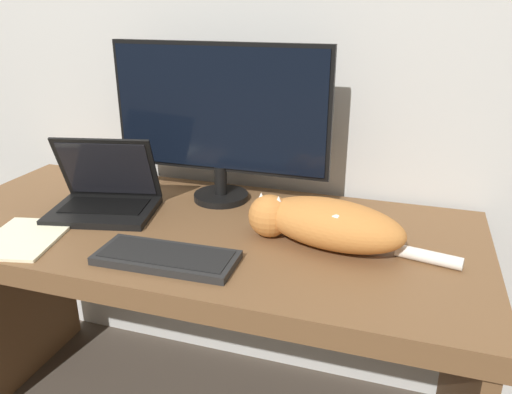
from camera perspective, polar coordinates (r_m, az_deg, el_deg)
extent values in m
cube|color=silver|center=(1.70, -1.51, 19.79)|extent=(6.40, 0.06, 2.60)
cube|color=brown|center=(1.45, -6.69, -4.30)|extent=(1.59, 0.71, 0.06)
cube|color=brown|center=(2.03, -26.45, -10.62)|extent=(0.04, 0.65, 0.69)
cylinder|color=black|center=(1.62, -4.01, 0.07)|extent=(0.18, 0.18, 0.02)
cylinder|color=black|center=(1.60, -4.06, 1.91)|extent=(0.04, 0.04, 0.09)
cube|color=black|center=(1.54, -4.20, 10.03)|extent=(0.69, 0.02, 0.39)
cube|color=black|center=(1.53, -4.35, 9.96)|extent=(0.67, 0.01, 0.37)
cube|color=black|center=(1.57, -17.03, -1.53)|extent=(0.34, 0.29, 0.02)
cube|color=black|center=(1.58, -16.90, -0.96)|extent=(0.27, 0.18, 0.00)
cube|color=black|center=(1.59, -16.60, 3.16)|extent=(0.32, 0.16, 0.21)
cube|color=black|center=(1.58, -16.65, 3.04)|extent=(0.28, 0.14, 0.18)
cube|color=black|center=(1.25, -10.19, -6.84)|extent=(0.35, 0.15, 0.02)
cube|color=black|center=(1.25, -10.22, -6.39)|extent=(0.32, 0.12, 0.00)
ellipsoid|color=#C67A38|center=(1.30, 8.64, -3.07)|extent=(0.41, 0.25, 0.12)
ellipsoid|color=white|center=(1.28, 9.52, -1.84)|extent=(0.20, 0.16, 0.05)
sphere|color=#C67A38|center=(1.35, 1.57, -2.16)|extent=(0.12, 0.12, 0.12)
cone|color=white|center=(1.34, 0.60, -0.08)|extent=(0.03, 0.03, 0.03)
cone|color=white|center=(1.32, 2.60, -0.48)|extent=(0.03, 0.03, 0.03)
cylinder|color=white|center=(1.29, 19.13, -6.49)|extent=(0.16, 0.06, 0.03)
cube|color=#F4EFC6|center=(1.48, -25.06, -4.29)|extent=(0.24, 0.28, 0.01)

